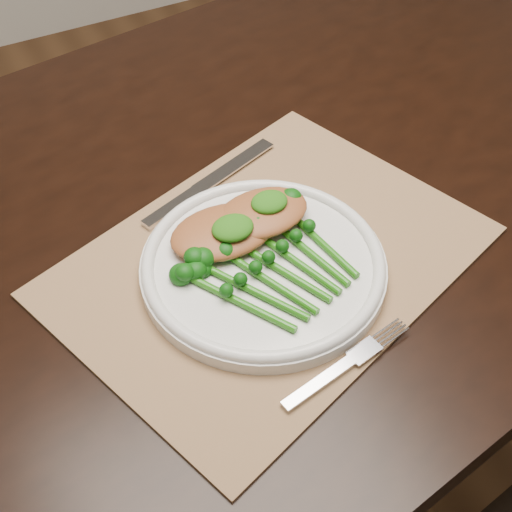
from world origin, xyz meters
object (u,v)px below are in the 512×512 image
chicken_fillet_left (223,232)px  dining_table (257,344)px  broccolini_bundle (282,271)px  placemat (269,261)px  dinner_plate (263,265)px

chicken_fillet_left → dining_table: bearing=47.1°
broccolini_bundle → placemat: bearing=63.9°
dinner_plate → chicken_fillet_left: chicken_fillet_left is taller
dinner_plate → chicken_fillet_left: 0.06m
placemat → broccolini_bundle: (-0.01, -0.04, 0.02)m
dining_table → chicken_fillet_left: size_ratio=13.22×
placemat → dinner_plate: bearing=-156.5°
dinner_plate → dining_table: bearing=64.5°
placemat → chicken_fillet_left: (-0.04, 0.04, 0.03)m
dinner_plate → chicken_fillet_left: size_ratio=2.22×
placemat → broccolini_bundle: broccolini_bundle is taller
chicken_fillet_left → broccolini_bundle: size_ratio=0.61×
broccolini_bundle → dining_table: bearing=52.3°
dining_table → chicken_fillet_left: 0.43m
chicken_fillet_left → dinner_plate: bearing=-63.7°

